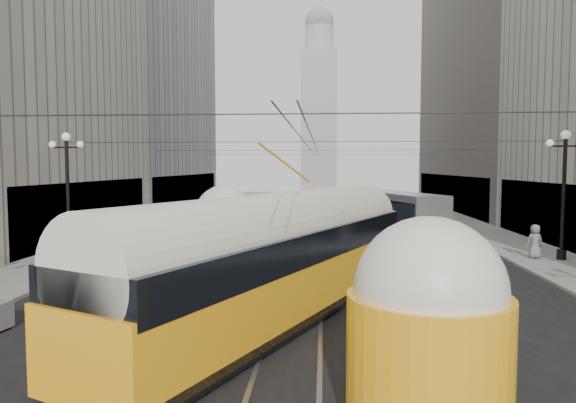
# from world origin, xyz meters

# --- Properties ---
(road) EXTENTS (20.00, 85.00, 0.02)m
(road) POSITION_xyz_m (0.00, 32.50, 0.00)
(road) COLOR black
(road) RESTS_ON ground
(sidewalk_left) EXTENTS (4.00, 72.00, 0.15)m
(sidewalk_left) POSITION_xyz_m (-12.00, 36.00, 0.07)
(sidewalk_left) COLOR gray
(sidewalk_left) RESTS_ON ground
(sidewalk_right) EXTENTS (4.00, 72.00, 0.15)m
(sidewalk_right) POSITION_xyz_m (12.00, 36.00, 0.07)
(sidewalk_right) COLOR gray
(sidewalk_right) RESTS_ON ground
(rail_left) EXTENTS (0.12, 85.00, 0.04)m
(rail_left) POSITION_xyz_m (-0.75, 32.50, 0.00)
(rail_left) COLOR gray
(rail_left) RESTS_ON ground
(rail_right) EXTENTS (0.12, 85.00, 0.04)m
(rail_right) POSITION_xyz_m (0.75, 32.50, 0.00)
(rail_right) COLOR gray
(rail_right) RESTS_ON ground
(building_left_far) EXTENTS (12.60, 28.60, 28.60)m
(building_left_far) POSITION_xyz_m (-19.99, 48.00, 14.31)
(building_left_far) COLOR #999999
(building_left_far) RESTS_ON ground
(building_right_far) EXTENTS (12.60, 32.60, 32.60)m
(building_right_far) POSITION_xyz_m (20.00, 48.00, 16.31)
(building_right_far) COLOR #514C47
(building_right_far) RESTS_ON ground
(distant_tower) EXTENTS (6.00, 6.00, 31.36)m
(distant_tower) POSITION_xyz_m (0.00, 80.00, 14.97)
(distant_tower) COLOR #B2AFA8
(distant_tower) RESTS_ON ground
(lamppost_left_mid) EXTENTS (1.86, 0.44, 6.37)m
(lamppost_left_mid) POSITION_xyz_m (-12.60, 18.00, 3.74)
(lamppost_left_mid) COLOR black
(lamppost_left_mid) RESTS_ON sidewalk_left
(lamppost_right_mid) EXTENTS (1.86, 0.44, 6.37)m
(lamppost_right_mid) POSITION_xyz_m (12.60, 18.00, 3.74)
(lamppost_right_mid) COLOR black
(lamppost_right_mid) RESTS_ON sidewalk_right
(catenary) EXTENTS (25.00, 72.00, 0.23)m
(catenary) POSITION_xyz_m (0.12, 31.49, 5.88)
(catenary) COLOR black
(catenary) RESTS_ON ground
(streetcar) EXTENTS (9.21, 16.76, 3.98)m
(streetcar) POSITION_xyz_m (-0.50, 7.90, 1.94)
(streetcar) COLOR #FFAA16
(streetcar) RESTS_ON ground
(city_bus) EXTENTS (6.02, 12.15, 2.98)m
(city_bus) POSITION_xyz_m (5.58, 28.40, 1.63)
(city_bus) COLOR #A2A4A8
(city_bus) RESTS_ON ground
(sedan_white_far) EXTENTS (1.78, 4.20, 1.32)m
(sedan_white_far) POSITION_xyz_m (2.48, 46.80, 0.60)
(sedan_white_far) COLOR silver
(sedan_white_far) RESTS_ON ground
(sedan_dark_far) EXTENTS (2.70, 5.20, 1.57)m
(sedan_dark_far) POSITION_xyz_m (-2.50, 52.33, 0.71)
(sedan_dark_far) COLOR black
(sedan_dark_far) RESTS_ON ground
(pedestrian_crossing_a) EXTENTS (0.47, 0.61, 1.51)m
(pedestrian_crossing_a) POSITION_xyz_m (-3.93, 4.98, 0.75)
(pedestrian_crossing_a) COLOR black
(pedestrian_crossing_a) RESTS_ON ground
(pedestrian_crossing_b) EXTENTS (0.91, 1.03, 1.77)m
(pedestrian_crossing_b) POSITION_xyz_m (2.32, 1.40, 0.88)
(pedestrian_crossing_b) COLOR #A7A69B
(pedestrian_crossing_b) RESTS_ON ground
(pedestrian_sidewalk_right) EXTENTS (0.92, 0.66, 1.72)m
(pedestrian_sidewalk_right) POSITION_xyz_m (11.39, 18.20, 1.01)
(pedestrian_sidewalk_right) COLOR slate
(pedestrian_sidewalk_right) RESTS_ON sidewalk_right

